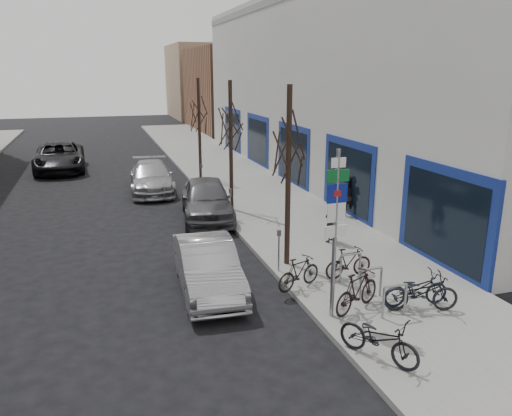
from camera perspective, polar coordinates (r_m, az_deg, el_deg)
ground at (r=11.77m, az=-2.34°, el=-14.47°), size 120.00×120.00×0.00m
sidewalk_east at (r=21.88m, az=2.02°, el=0.09°), size 5.00×70.00×0.15m
commercial_building at (r=32.49m, az=20.04°, el=13.02°), size 20.00×32.00×10.00m
brick_building_far at (r=52.28m, az=-0.31°, el=13.40°), size 12.00×14.00×8.00m
tan_building_far at (r=66.84m, az=-3.87°, el=14.24°), size 13.00×12.00×9.00m
highway_sign_pole at (r=11.57m, az=9.07°, el=-1.88°), size 0.55×0.10×4.20m
bike_rack at (r=13.34m, az=12.99°, el=-7.95°), size 0.66×2.26×0.83m
tree_near at (r=14.45m, az=3.78°, el=8.41°), size 1.80×1.80×5.50m
tree_mid at (r=20.61m, az=-2.93°, el=10.52°), size 1.80×1.80×5.50m
tree_far at (r=26.92m, az=-6.57°, el=11.60°), size 1.80×1.80×5.50m
meter_front at (r=14.58m, az=2.63°, el=-4.41°), size 0.10×0.08×1.27m
meter_mid at (r=19.60m, az=-2.95°, el=0.80°), size 0.10×0.08×1.27m
meter_back at (r=24.82m, az=-6.22°, el=3.86°), size 0.10×0.08×1.27m
bike_near_left at (r=10.71m, az=13.89°, el=-13.89°), size 1.38×1.83×1.10m
bike_near_right at (r=12.60m, az=11.48°, el=-9.24°), size 1.76×1.22×1.04m
bike_mid_curb at (r=13.23m, az=17.83°, el=-8.48°), size 1.75×0.71×1.04m
bike_mid_inner at (r=13.61m, az=4.94°, el=-7.34°), size 1.57×0.98×0.92m
bike_far_curb at (r=12.97m, az=18.35°, el=-8.82°), size 1.91×1.07×1.12m
bike_far_inner at (r=14.49m, az=10.53°, el=-6.12°), size 1.53×0.56×0.91m
parked_car_front at (r=13.76m, az=-5.57°, el=-6.67°), size 1.73×4.35×1.41m
parked_car_mid at (r=20.32m, az=-5.66°, el=1.02°), size 2.60×5.09×1.66m
parked_car_back at (r=25.39m, az=-11.83°, el=3.46°), size 2.40×5.20×1.47m
lane_car at (r=32.43m, az=-21.54°, el=5.47°), size 2.92×6.14×1.69m
pedestrian_near at (r=17.25m, az=8.55°, el=-1.39°), size 0.67×0.62×1.54m
pedestrian_far at (r=20.57m, az=10.22°, el=1.40°), size 0.65×0.49×1.62m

